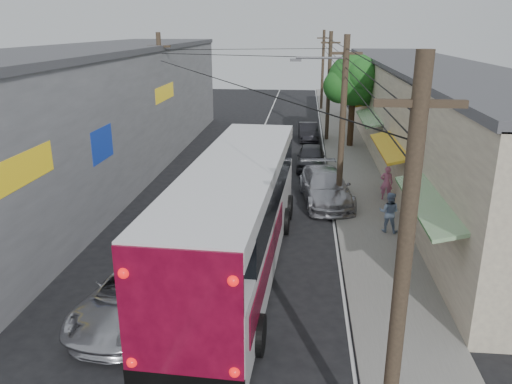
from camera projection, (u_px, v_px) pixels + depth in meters
The scene contains 13 objects.
ground at pixel (155, 383), 12.24m from camera, with size 120.00×120.00×0.00m, color black.
sidewalk at pixel (353, 168), 30.52m from camera, with size 3.00×80.00×0.12m, color slate.
building_right at pixel (426, 114), 31.02m from camera, with size 7.09×40.00×6.25m.
building_left at pixel (97, 111), 28.86m from camera, with size 7.20×36.00×7.25m.
utility_poles at pixel (299, 100), 29.85m from camera, with size 11.80×45.28×8.00m.
street_tree at pixel (354, 81), 34.71m from camera, with size 4.40×4.00×6.60m.
coach_bus at pixel (237, 214), 17.48m from camera, with size 3.69×13.93×3.98m.
jeepney at pixel (135, 294), 14.84m from camera, with size 2.44×5.30×1.47m, color silver.
parked_suv at pixel (325, 187), 24.59m from camera, with size 2.24×5.50×1.60m, color #A5A6AE.
parked_car_mid at pixel (311, 157), 30.55m from camera, with size 1.68×4.18×1.42m, color #28282D.
parked_car_far at pixel (308, 132), 38.11m from camera, with size 1.38×3.96×1.31m, color black.
pedestrian_near at pixel (386, 183), 24.63m from camera, with size 0.62×0.41×1.69m, color #CE6D97.
pedestrian_far at pixel (389, 212), 20.71m from camera, with size 0.84×0.65×1.72m, color #849DC1.
Camera 1 is at (3.44, -9.85, 8.32)m, focal length 35.00 mm.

